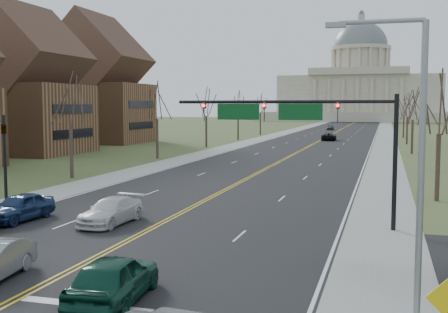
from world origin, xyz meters
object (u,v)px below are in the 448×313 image
Objects in this scene: car_nb_inner_lead at (114,278)px; car_sb_outer_second at (20,207)px; car_sb_inner_second at (111,211)px; signal_mast at (299,121)px; street_light at (412,153)px; signal_left at (5,151)px; car_far_sb at (330,127)px; car_far_nb at (329,136)px.

car_nb_inner_lead is 15.61m from car_sb_outer_second.
car_sb_outer_second reaches higher than car_sb_inner_second.
street_light is (5.29, -13.50, -0.54)m from signal_mast.
signal_left is 1.43× the size of car_far_sb.
signal_left is at bearing 166.99° from car_sb_inner_second.
car_nb_inner_lead reaches higher than car_far_sb.
signal_mast is 2.20× the size of car_far_nb.
car_sb_inner_second is 5.45m from car_sb_outer_second.
signal_mast is 2.90× the size of car_far_sb.
car_far_nb is at bearing 94.31° from signal_mast.
car_far_nb is (9.63, 81.07, -0.02)m from car_sb_outer_second.
car_sb_inner_second is at bearing 11.88° from car_sb_outer_second.
street_light reaches higher than car_far_sb.
car_far_sb is (5.44, 127.77, -0.08)m from car_sb_outer_second.
car_nb_inner_lead is 0.98× the size of car_sb_inner_second.
car_nb_inner_lead is (14.87, -13.99, -2.88)m from signal_left.
street_light is 10.35m from car_nb_inner_lead.
signal_mast is at bearing -0.00° from signal_left.
car_nb_inner_lead is 1.04× the size of car_sb_outer_second.
signal_mast reaches higher than car_sb_inner_second.
car_nb_inner_lead reaches higher than car_sb_outer_second.
car_sb_inner_second is 0.89× the size of car_far_nb.
street_light is at bearing -21.94° from car_sb_outer_second.
car_nb_inner_lead is 0.88× the size of car_far_nb.
car_sb_inner_second is 127.03m from car_far_sb.
signal_left is (-18.95, 0.00, -2.05)m from signal_mast.
signal_left reaches higher than car_sb_inner_second.
car_far_nb reaches higher than car_far_sb.
signal_mast is 19.06m from signal_left.
car_sb_outer_second is at bearing -168.79° from car_sb_inner_second.
car_nb_inner_lead is at bearing 89.97° from car_far_nb.
car_far_nb is at bearing -94.00° from car_nb_inner_lead.
signal_mast reaches higher than car_far_sb.
signal_left reaches higher than car_far_nb.
signal_left reaches higher than car_far_sb.
car_sb_outer_second is 0.84× the size of car_far_nb.
car_far_nb reaches higher than car_sb_inner_second.
street_light is 1.88× the size of car_nb_inner_lead.
car_far_nb is (13.09, 77.72, -2.94)m from signal_left.
signal_mast is 2.61× the size of car_sb_outer_second.
car_nb_inner_lead is at bearing -176.99° from street_light.
car_far_nb is 46.89m from car_far_sb.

